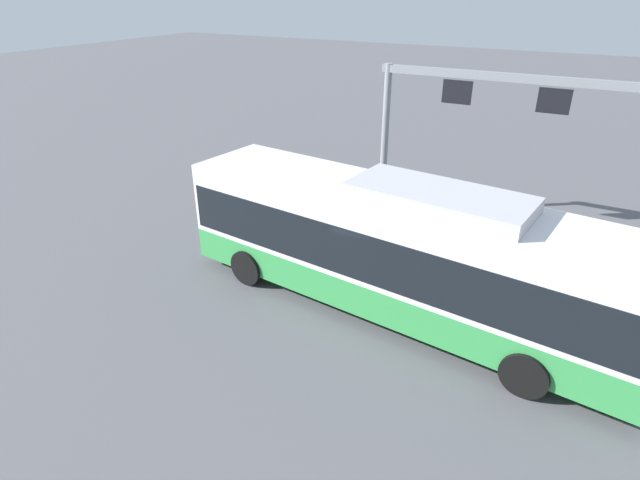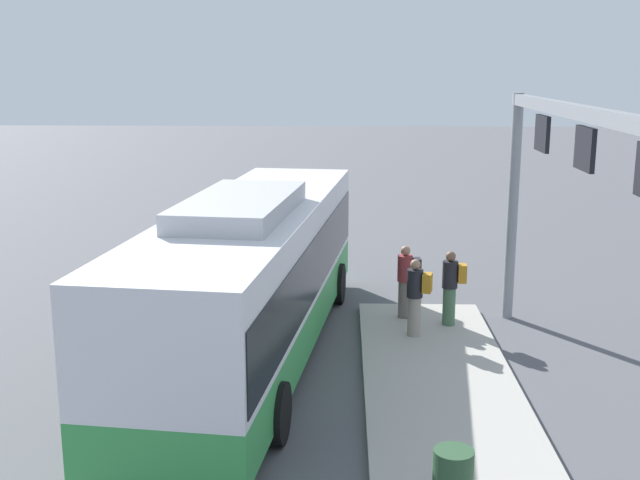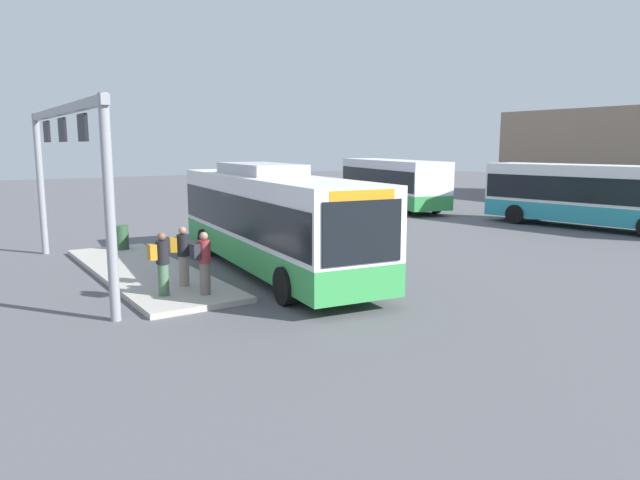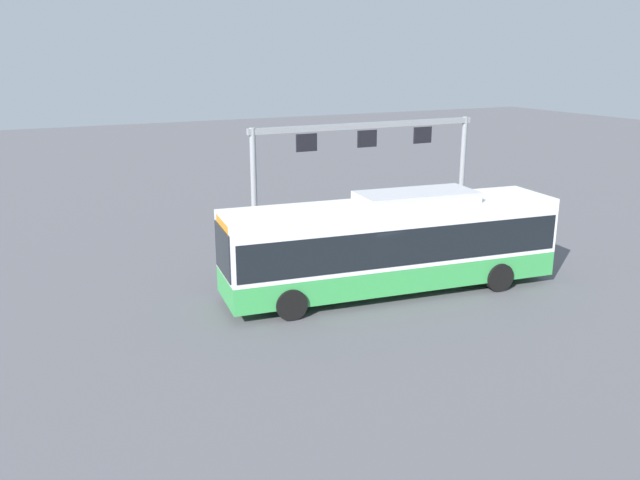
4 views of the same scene
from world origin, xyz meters
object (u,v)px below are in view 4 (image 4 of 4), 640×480
object	(u,v)px
bus_main	(392,241)
person_waiting_mid	(295,239)
person_boarding	(293,247)
person_waiting_near	(322,242)
trash_bin	(467,232)

from	to	relation	value
bus_main	person_waiting_mid	world-z (taller)	bus_main
person_boarding	person_waiting_mid	distance (m)	1.08
person_boarding	person_waiting_near	size ratio (longest dim) A/B	1.00
person_waiting_near	person_waiting_mid	distance (m)	1.12
person_boarding	person_waiting_mid	world-z (taller)	same
bus_main	trash_bin	world-z (taller)	bus_main
bus_main	person_waiting_near	size ratio (longest dim) A/B	7.03
person_waiting_mid	trash_bin	xyz separation A→B (m)	(-7.60, 0.96, -0.44)
bus_main	person_waiting_mid	distance (m)	4.58
person_boarding	bus_main	bearing A→B (deg)	30.02
bus_main	trash_bin	distance (m)	6.80
person_boarding	trash_bin	distance (m)	8.12
person_waiting_mid	bus_main	bearing A→B (deg)	24.26
bus_main	person_waiting_near	distance (m)	3.56
bus_main	trash_bin	size ratio (longest dim) A/B	13.05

